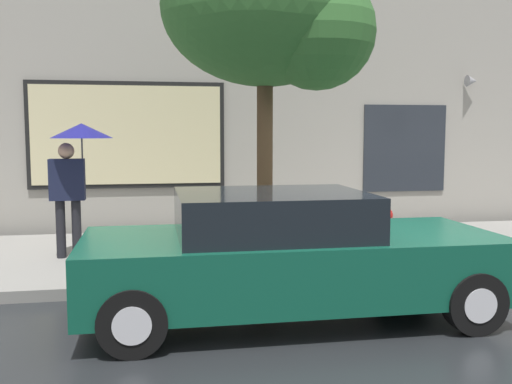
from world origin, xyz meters
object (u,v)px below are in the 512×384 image
Objects in this scene: parked_car at (288,256)px; fire_hydrant at (385,232)px; street_tree at (276,14)px; pedestrian_with_umbrella at (76,154)px.

parked_car is 6.00× the size of fire_hydrant.
pedestrian_with_umbrella is at bearing 159.59° from street_tree.
fire_hydrant is 0.37× the size of pedestrian_with_umbrella.
fire_hydrant is at bearing 9.55° from street_tree.
parked_car is at bearing -97.90° from street_tree.
fire_hydrant is at bearing 46.80° from parked_car.
parked_car is at bearing -48.90° from pedestrian_with_umbrella.
parked_car is 0.96× the size of street_tree.
street_tree is (-1.78, -0.30, 3.13)m from fire_hydrant.
parked_car is 2.99m from fire_hydrant.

